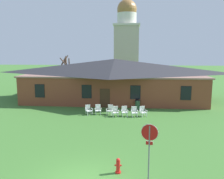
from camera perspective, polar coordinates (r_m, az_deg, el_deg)
brick_building at (r=29.92m, az=0.61°, el=2.70°), size 22.22×10.40×5.20m
dome_tower at (r=47.46m, az=3.63°, el=11.30°), size 5.18×5.18×17.22m
stop_sign at (r=11.13m, az=9.23°, el=-12.38°), size 0.79×0.20×2.76m
lawn_chair_by_porch at (r=22.76m, az=-5.86°, el=-4.92°), size 0.85×0.87×0.96m
lawn_chair_near_door at (r=22.78m, az=-3.47°, el=-4.88°), size 0.72×0.76×0.96m
lawn_chair_left_end at (r=22.63m, az=-0.48°, el=-4.95°), size 0.72×0.77×0.96m
lawn_chair_middle at (r=21.98m, az=0.81°, el=-5.38°), size 0.72×0.76×0.96m
lawn_chair_right_end at (r=22.11m, az=3.09°, el=-5.31°), size 0.71×0.75×0.96m
lawn_chair_far_side at (r=22.02m, az=5.54°, el=-5.40°), size 0.71×0.75×0.96m
lawn_chair_under_eave at (r=22.23m, az=7.63°, el=-5.30°), size 0.80×0.84×0.96m
bare_tree_beside_building at (r=35.02m, az=-11.36°, el=4.06°), size 1.59×1.70×5.61m
fire_hydrant at (r=12.21m, az=1.52°, el=-18.40°), size 0.36×0.28×0.79m
trash_bin at (r=24.97m, az=6.34°, el=-3.67°), size 0.56×0.56×0.98m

